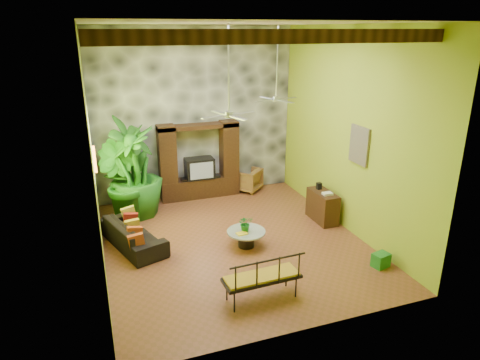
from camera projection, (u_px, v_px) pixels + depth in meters
name	position (u px, v px, depth m)	size (l,w,h in m)	color
ground	(233.00, 241.00, 10.43)	(7.00, 7.00, 0.00)	brown
ceiling	(231.00, 23.00, 8.76)	(6.00, 7.00, 0.02)	silver
back_wall	(195.00, 114.00, 12.70)	(6.00, 0.02, 5.00)	#A9BA2A
left_wall	(92.00, 154.00, 8.65)	(0.02, 7.00, 5.00)	#A9BA2A
right_wall	(347.00, 131.00, 10.54)	(0.02, 7.00, 5.00)	#A9BA2A
stone_accent_wall	(195.00, 114.00, 12.65)	(5.98, 0.10, 4.98)	#34363C
ceiling_beams	(231.00, 34.00, 8.83)	(5.95, 5.36, 0.22)	#391E12
entertainment_center	(199.00, 167.00, 12.89)	(2.40, 0.55, 2.30)	black
ceiling_fan_front	(229.00, 105.00, 8.88)	(1.28, 1.28, 1.86)	#AAABAF
ceiling_fan_back	(276.00, 91.00, 10.87)	(1.28, 1.28, 1.86)	#AAABAF
wall_art_mask	(95.00, 159.00, 9.68)	(0.06, 0.32, 0.55)	orange
wall_art_painting	(359.00, 145.00, 10.07)	(0.06, 0.70, 0.90)	#225980
sofa	(133.00, 234.00, 10.11)	(2.11, 0.82, 0.62)	black
wicker_armchair	(247.00, 180.00, 13.60)	(0.77, 0.79, 0.72)	brown
tall_plant_a	(132.00, 166.00, 11.62)	(1.44, 0.98, 2.74)	#25661B
tall_plant_b	(122.00, 182.00, 11.22)	(1.20, 0.97, 2.18)	#1C671B
tall_plant_c	(136.00, 172.00, 11.51)	(1.40, 1.40, 2.49)	#1F641A
coffee_table	(246.00, 236.00, 10.10)	(0.91, 0.91, 0.40)	black
centerpiece_plant	(246.00, 223.00, 10.00)	(0.34, 0.30, 0.38)	#1C6A22
yellow_tray	(242.00, 233.00, 9.90)	(0.25, 0.18, 0.03)	gold
iron_bench	(263.00, 276.00, 7.97)	(1.51, 0.59, 0.57)	black
side_console	(322.00, 206.00, 11.43)	(0.46, 1.02, 0.81)	#321E10
green_bin	(381.00, 260.00, 9.27)	(0.35, 0.27, 0.31)	#1B652E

